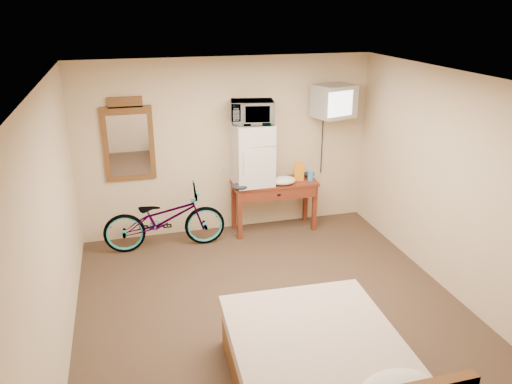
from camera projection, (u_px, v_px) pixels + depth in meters
room at (276, 207)px, 5.02m from camera, size 4.60×4.64×2.50m
desk at (275, 191)px, 7.20m from camera, size 1.24×0.52×0.75m
mini_fridge at (252, 154)px, 6.97m from camera, size 0.55×0.53×0.87m
microwave at (252, 112)px, 6.76m from camera, size 0.63×0.49×0.32m
snack_bag at (299, 171)px, 7.20m from camera, size 0.15×0.11×0.27m
blue_cup at (310, 176)px, 7.21m from camera, size 0.08×0.08×0.14m
cloth_cream at (283, 180)px, 7.07m from camera, size 0.36×0.27×0.11m
cloth_dark_a at (240, 186)px, 6.88m from camera, size 0.24×0.18×0.09m
cloth_dark_b at (309, 174)px, 7.38m from camera, size 0.18×0.14×0.08m
crt_television at (334, 101)px, 6.98m from camera, size 0.62×0.66×0.45m
wall_mirror at (128, 141)px, 6.67m from camera, size 0.67×0.04×1.14m
bicycle at (165, 219)px, 6.75m from camera, size 1.65×0.61×0.86m
bed at (324, 375)px, 4.11m from camera, size 1.49×1.97×0.90m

